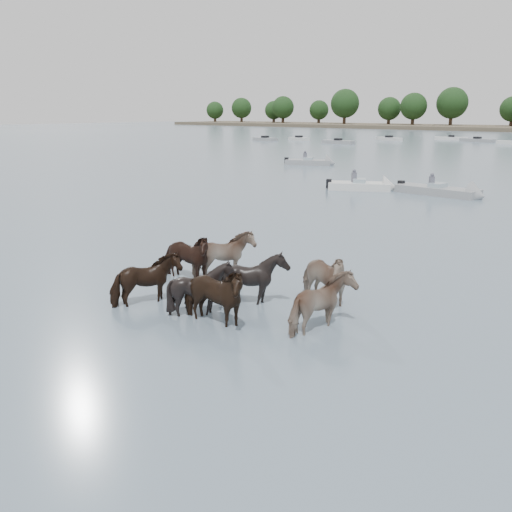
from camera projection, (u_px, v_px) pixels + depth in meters
The scene contains 7 objects.
ground at pixel (171, 323), 12.93m from camera, with size 400.00×400.00×0.00m, color slate.
shoreline at pixel (381, 126), 167.32m from camera, with size 160.00×30.00×1.00m, color #4C4233.
pony_herd at pixel (231, 280), 14.17m from camera, with size 7.28×4.74×1.69m.
motorboat_a at pixel (370, 186), 34.73m from camera, with size 4.62×3.54×1.92m.
motorboat_b at pixel (449, 192), 32.23m from camera, with size 5.71×2.10×1.92m.
motorboat_f at pixel (316, 163), 50.91m from camera, with size 4.99×3.44×1.92m.
treeline at pixel (394, 107), 164.87m from camera, with size 149.68×19.09×11.96m.
Camera 1 is at (9.27, -7.96, 4.99)m, focal length 37.23 mm.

